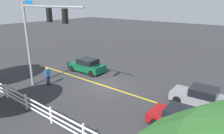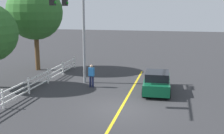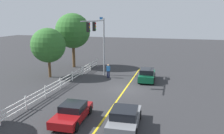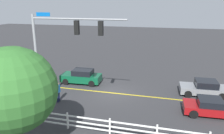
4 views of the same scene
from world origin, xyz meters
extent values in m
plane|color=#2D2D30|center=(0.00, 0.00, 0.00)|extent=(120.00, 120.00, 0.00)
cube|color=gold|center=(-4.00, 0.00, 0.00)|extent=(28.00, 0.16, 0.01)
cylinder|color=gray|center=(5.07, 3.91, 3.63)|extent=(0.20, 0.20, 7.26)
cylinder|color=gray|center=(1.53, 3.91, 6.96)|extent=(7.08, 0.12, 0.12)
cube|color=#0C59B2|center=(4.17, 3.93, 7.24)|extent=(1.10, 0.03, 0.28)
cube|color=black|center=(1.60, 3.91, 6.36)|extent=(0.32, 0.28, 1.00)
sphere|color=red|center=(1.60, 3.76, 6.68)|extent=(0.17, 0.17, 0.17)
sphere|color=orange|center=(1.60, 3.76, 6.36)|extent=(0.17, 0.17, 0.17)
sphere|color=#148C19|center=(1.60, 3.76, 6.04)|extent=(0.17, 0.17, 0.17)
cube|color=black|center=(-0.17, 3.91, 6.36)|extent=(0.32, 0.28, 1.00)
sphere|color=red|center=(-0.17, 3.76, 6.68)|extent=(0.17, 0.17, 0.17)
sphere|color=orange|center=(-0.17, 3.76, 6.36)|extent=(0.17, 0.17, 0.17)
sphere|color=#148C19|center=(-0.17, 3.76, 6.04)|extent=(0.17, 0.17, 0.17)
cube|color=slate|center=(-7.99, -1.72, 0.52)|extent=(4.18, 2.12, 0.59)
cube|color=black|center=(-8.20, -1.73, 1.09)|extent=(1.93, 1.80, 0.56)
cylinder|color=black|center=(-6.66, -0.76, 0.32)|extent=(0.65, 0.26, 0.64)
cylinder|color=black|center=(-6.56, -2.52, 0.32)|extent=(0.65, 0.26, 0.64)
cylinder|color=black|center=(-9.43, -0.92, 0.32)|extent=(0.65, 0.26, 0.64)
cylinder|color=black|center=(-9.33, -2.68, 0.32)|extent=(0.65, 0.26, 0.64)
cube|color=maroon|center=(-8.19, 2.11, 0.50)|extent=(4.21, 1.99, 0.55)
cube|color=black|center=(-7.98, 2.12, 1.01)|extent=(1.79, 1.70, 0.48)
cylinder|color=black|center=(-9.55, 1.20, 0.32)|extent=(0.65, 0.25, 0.64)
cylinder|color=black|center=(-9.63, 2.89, 0.32)|extent=(0.65, 0.25, 0.64)
cylinder|color=black|center=(-6.75, 1.33, 0.32)|extent=(0.65, 0.25, 0.64)
cylinder|color=black|center=(-6.82, 3.02, 0.32)|extent=(0.65, 0.25, 0.64)
cube|color=#0C4C2D|center=(3.87, -1.78, 0.58)|extent=(4.14, 1.93, 0.72)
cube|color=black|center=(3.66, -1.79, 1.20)|extent=(2.05, 1.66, 0.54)
cylinder|color=black|center=(5.21, -0.90, 0.32)|extent=(0.65, 0.25, 0.64)
cylinder|color=black|center=(5.29, -2.52, 0.32)|extent=(0.65, 0.25, 0.64)
cylinder|color=black|center=(2.45, -1.04, 0.32)|extent=(0.65, 0.25, 0.64)
cylinder|color=black|center=(2.53, -2.65, 0.32)|extent=(0.65, 0.25, 0.64)
cylinder|color=#191E3F|center=(3.96, 3.10, 0.42)|extent=(0.16, 0.16, 0.85)
cylinder|color=#191E3F|center=(3.94, 2.90, 0.42)|extent=(0.16, 0.16, 0.85)
cube|color=#1E5999|center=(3.95, 3.00, 1.16)|extent=(0.29, 0.42, 0.62)
sphere|color=tan|center=(3.95, 3.00, 1.58)|extent=(0.22, 0.22, 0.22)
cube|color=white|center=(-7.33, 6.63, 0.57)|extent=(0.10, 0.10, 1.15)
cube|color=white|center=(-4.44, 6.63, 0.57)|extent=(0.10, 0.10, 1.15)
cube|color=white|center=(-1.56, 6.63, 0.57)|extent=(0.10, 0.10, 1.15)
cube|color=white|center=(1.33, 6.63, 0.57)|extent=(0.10, 0.10, 1.15)
cube|color=white|center=(4.22, 6.63, 0.57)|extent=(0.10, 0.10, 1.15)
cube|color=white|center=(7.11, 6.63, 0.57)|extent=(0.10, 0.10, 1.15)
cube|color=white|center=(10.00, 6.63, 0.57)|extent=(0.10, 0.10, 1.15)
cube|color=white|center=(-3.00, 6.63, 0.95)|extent=(26.00, 0.06, 0.09)
cube|color=white|center=(-3.00, 6.63, 0.60)|extent=(26.00, 0.06, 0.09)
cube|color=white|center=(-3.00, 6.63, 0.28)|extent=(26.00, 0.06, 0.09)
cylinder|color=brown|center=(2.26, 10.14, 1.21)|extent=(0.33, 0.33, 2.43)
sphere|color=#2D6628|center=(2.26, 10.14, 4.01)|extent=(4.22, 4.22, 4.22)
cylinder|color=brown|center=(8.47, 9.75, 1.75)|extent=(0.43, 0.43, 3.51)
sphere|color=#2D6628|center=(8.47, 9.75, 5.42)|extent=(5.09, 5.09, 5.09)
camera|label=1|loc=(-11.56, 13.07, 7.32)|focal=33.20mm
camera|label=2|loc=(-14.77, -2.95, 5.64)|focal=43.98mm
camera|label=3|loc=(-21.91, -4.72, 7.33)|focal=36.00mm
camera|label=4|loc=(-4.85, 18.48, 7.99)|focal=35.64mm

